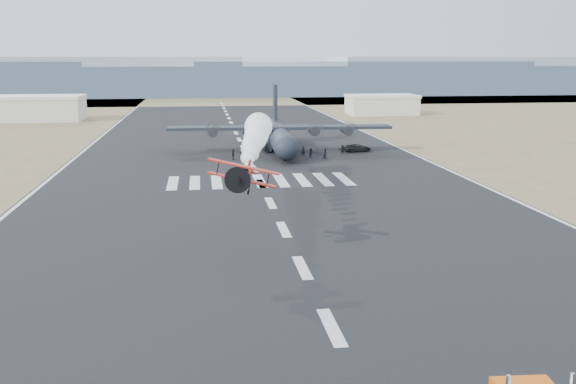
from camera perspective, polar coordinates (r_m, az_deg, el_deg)
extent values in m
plane|color=black|center=(42.20, 3.89, -11.89)|extent=(500.00, 500.00, 0.00)
cube|color=olive|center=(268.43, -6.12, 8.24)|extent=(500.00, 80.00, 0.00)
cube|color=#889CAD|center=(303.30, -18.89, 9.70)|extent=(150.00, 50.00, 17.00)
cube|color=#889CAD|center=(298.06, -6.33, 9.85)|extent=(150.00, 50.00, 13.00)
cube|color=#889CAD|center=(306.73, 6.09, 10.10)|extent=(150.00, 50.00, 15.00)
cube|color=#889CAD|center=(328.30, 17.35, 9.92)|extent=(150.00, 50.00, 17.00)
cube|color=beige|center=(188.52, -21.41, 6.86)|extent=(24.00, 14.00, 6.00)
cube|color=silver|center=(188.30, -21.49, 7.86)|extent=(24.50, 14.50, 0.80)
cube|color=beige|center=(195.91, 8.32, 7.60)|extent=(20.00, 12.00, 5.20)
cube|color=silver|center=(195.72, 8.34, 8.44)|extent=(20.50, 12.50, 0.80)
cylinder|color=red|center=(55.68, -3.98, 1.53)|extent=(1.53, 5.13, 0.91)
sphere|color=black|center=(55.81, -3.97, 1.92)|extent=(0.71, 0.71, 0.71)
cylinder|color=black|center=(53.30, -4.13, 1.06)|extent=(1.08, 0.73, 1.01)
cylinder|color=black|center=(52.95, -4.15, 0.99)|extent=(2.21, 0.31, 2.22)
cube|color=red|center=(55.35, -4.00, 1.09)|extent=(6.04, 1.74, 1.29)
cube|color=red|center=(54.83, -4.03, 2.28)|extent=(6.24, 1.77, 1.32)
cube|color=red|center=(57.88, -3.85, 2.44)|extent=(0.21, 0.91, 1.01)
cube|color=red|center=(57.96, -3.85, 1.95)|extent=(2.09, 0.95, 0.08)
cylinder|color=black|center=(55.17, -4.84, 0.14)|extent=(0.18, 0.46, 0.44)
cylinder|color=black|center=(55.08, -3.17, 0.14)|extent=(0.18, 0.46, 0.44)
sphere|color=white|center=(58.16, -3.84, 1.98)|extent=(0.71, 0.71, 0.71)
sphere|color=white|center=(60.54, -3.71, 2.41)|extent=(0.94, 0.94, 0.94)
sphere|color=white|center=(62.93, -3.60, 2.80)|extent=(1.17, 1.17, 1.17)
sphere|color=white|center=(65.31, -3.49, 3.16)|extent=(1.40, 1.40, 1.40)
sphere|color=white|center=(67.70, -3.39, 3.50)|extent=(1.63, 1.63, 1.63)
sphere|color=white|center=(70.10, -3.30, 3.82)|extent=(1.86, 1.86, 1.86)
sphere|color=white|center=(72.49, -3.21, 4.11)|extent=(2.09, 2.09, 2.09)
sphere|color=white|center=(74.89, -3.13, 4.39)|extent=(2.32, 2.32, 2.32)
sphere|color=white|center=(77.29, -3.05, 4.65)|extent=(2.55, 2.55, 2.55)
sphere|color=white|center=(79.69, -2.98, 4.89)|extent=(2.79, 2.79, 2.79)
sphere|color=white|center=(82.09, -2.91, 5.12)|extent=(3.02, 3.02, 3.02)
sphere|color=white|center=(84.49, -2.85, 5.34)|extent=(3.25, 3.25, 3.25)
sphere|color=white|center=(86.90, -2.79, 5.54)|extent=(3.48, 3.48, 3.48)
sphere|color=white|center=(89.30, -2.73, 5.73)|extent=(3.71, 3.71, 3.71)
sphere|color=white|center=(91.71, -2.68, 5.92)|extent=(3.94, 3.94, 3.94)
cylinder|color=black|center=(117.41, -0.73, 4.89)|extent=(5.40, 28.29, 4.02)
sphere|color=black|center=(103.51, -0.16, 3.93)|extent=(4.02, 4.02, 4.02)
cone|color=black|center=(131.34, -1.19, 5.64)|extent=(4.31, 6.22, 4.02)
cube|color=black|center=(116.19, -0.70, 5.76)|extent=(40.34, 6.19, 0.50)
cylinder|color=black|center=(115.49, -6.68, 5.39)|extent=(1.99, 3.90, 1.81)
cylinder|color=#3F3F44|center=(113.49, -6.71, 5.28)|extent=(3.41, 0.22, 3.42)
cylinder|color=black|center=(115.46, -3.68, 5.45)|extent=(1.99, 3.90, 1.81)
cylinder|color=#3F3F44|center=(113.46, -3.65, 5.33)|extent=(3.41, 0.22, 3.42)
cylinder|color=black|center=(116.35, 2.29, 5.51)|extent=(1.99, 3.90, 1.81)
cylinder|color=#3F3F44|center=(114.37, 2.42, 5.40)|extent=(3.41, 0.22, 3.42)
cylinder|color=black|center=(117.26, 5.23, 5.52)|extent=(1.99, 3.90, 1.81)
cylinder|color=#3F3F44|center=(115.29, 5.41, 5.41)|extent=(3.41, 0.22, 3.42)
cube|color=black|center=(128.89, -1.14, 7.76)|extent=(0.82, 4.54, 8.04)
cube|color=black|center=(129.76, -1.15, 5.92)|extent=(14.20, 3.70, 0.35)
cube|color=black|center=(118.46, -1.84, 4.21)|extent=(1.50, 6.08, 1.61)
cylinder|color=black|center=(118.53, -1.84, 3.95)|extent=(0.56, 1.13, 1.11)
cube|color=black|center=(118.77, 0.30, 4.24)|extent=(1.50, 6.08, 1.61)
cylinder|color=black|center=(118.85, 0.30, 3.97)|extent=(0.56, 1.13, 1.11)
cylinder|color=black|center=(106.80, -0.29, 3.01)|extent=(0.45, 0.92, 0.90)
imported|color=black|center=(118.14, 6.17, 3.93)|extent=(5.45, 3.23, 1.42)
imported|color=black|center=(115.17, -2.08, 3.90)|extent=(0.70, 0.58, 1.85)
imported|color=black|center=(109.68, 3.35, 3.43)|extent=(0.94, 0.75, 1.67)
imported|color=black|center=(107.87, -4.22, 3.28)|extent=(0.78, 1.18, 1.68)
imported|color=black|center=(108.43, -4.89, 3.35)|extent=(0.76, 1.16, 1.82)
imported|color=black|center=(115.31, -0.02, 3.86)|extent=(0.90, 0.67, 1.65)
imported|color=black|center=(114.80, 4.87, 3.79)|extent=(1.57, 0.57, 1.67)
imported|color=black|center=(112.39, 1.37, 3.66)|extent=(0.70, 0.61, 1.68)
imported|color=black|center=(110.50, 2.07, 3.49)|extent=(0.91, 0.74, 1.62)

